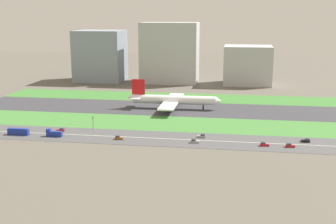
# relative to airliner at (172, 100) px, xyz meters

# --- Properties ---
(ground_plane) EXTENTS (800.00, 800.00, 0.00)m
(ground_plane) POSITION_rel_airliner_xyz_m (3.81, -0.00, -6.23)
(ground_plane) COLOR #5B564C
(runway) EXTENTS (280.00, 46.00, 0.10)m
(runway) POSITION_rel_airliner_xyz_m (3.81, -0.00, -6.18)
(runway) COLOR #38383D
(runway) RESTS_ON ground_plane
(grass_median_north) EXTENTS (280.00, 36.00, 0.10)m
(grass_median_north) POSITION_rel_airliner_xyz_m (3.81, 41.00, -6.18)
(grass_median_north) COLOR #3D7A33
(grass_median_north) RESTS_ON ground_plane
(grass_median_south) EXTENTS (280.00, 36.00, 0.10)m
(grass_median_south) POSITION_rel_airliner_xyz_m (3.81, -41.00, -6.18)
(grass_median_south) COLOR #427F38
(grass_median_south) RESTS_ON ground_plane
(highway) EXTENTS (280.00, 28.00, 0.10)m
(highway) POSITION_rel_airliner_xyz_m (3.81, -73.00, -6.18)
(highway) COLOR #4C4C4F
(highway) RESTS_ON ground_plane
(highway_centerline) EXTENTS (266.00, 0.50, 0.01)m
(highway_centerline) POSITION_rel_airliner_xyz_m (3.81, -73.00, -6.13)
(highway_centerline) COLOR silver
(highway_centerline) RESTS_ON highway
(airliner) EXTENTS (65.00, 56.00, 19.70)m
(airliner) POSITION_rel_airliner_xyz_m (0.00, 0.00, 0.00)
(airliner) COLOR white
(airliner) RESTS_ON runway
(car_0) EXTENTS (4.40, 1.80, 2.00)m
(car_0) POSITION_rel_airliner_xyz_m (69.91, -78.00, -5.31)
(car_0) COLOR #B2191E
(car_0) RESTS_ON highway
(truck_1) EXTENTS (8.40, 2.50, 4.00)m
(truck_1) POSITION_rel_airliner_xyz_m (-51.80, -78.00, -4.56)
(truck_1) COLOR navy
(truck_1) RESTS_ON highway
(car_6) EXTENTS (4.40, 1.80, 2.00)m
(car_6) POSITION_rel_airliner_xyz_m (-52.01, -68.00, -5.31)
(car_6) COLOR #B2191E
(car_6) RESTS_ON highway
(car_2) EXTENTS (4.40, 1.80, 2.00)m
(car_2) POSITION_rel_airliner_xyz_m (-16.28, -78.00, -5.31)
(car_2) COLOR brown
(car_2) RESTS_ON highway
(car_5) EXTENTS (4.40, 1.80, 2.00)m
(car_5) POSITION_rel_airliner_xyz_m (78.83, -68.00, -5.31)
(car_5) COLOR black
(car_5) RESTS_ON highway
(car_4) EXTENTS (4.40, 1.80, 2.00)m
(car_4) POSITION_rel_airliner_xyz_m (26.00, -68.00, -5.31)
(car_4) COLOR #99999E
(car_4) RESTS_ON highway
(bus_0) EXTENTS (11.60, 2.50, 3.50)m
(bus_0) POSITION_rel_airliner_xyz_m (-71.96, -78.00, -4.41)
(bus_0) COLOR navy
(bus_0) RESTS_ON highway
(car_1) EXTENTS (4.40, 1.80, 2.00)m
(car_1) POSITION_rel_airliner_xyz_m (23.26, -78.00, -5.31)
(car_1) COLOR #99999E
(car_1) RESTS_ON highway
(car_3) EXTENTS (4.40, 1.80, 2.00)m
(car_3) POSITION_rel_airliner_xyz_m (57.61, -78.00, -5.31)
(car_3) COLOR #B2191E
(car_3) RESTS_ON highway
(traffic_light) EXTENTS (0.36, 0.50, 7.20)m
(traffic_light) POSITION_rel_airliner_xyz_m (-36.13, -60.01, -1.94)
(traffic_light) COLOR #4C4C51
(traffic_light) RESTS_ON highway
(terminal_building) EXTENTS (44.28, 37.63, 47.71)m
(terminal_building) POSITION_rel_airliner_xyz_m (-86.19, 114.00, 17.62)
(terminal_building) COLOR gray
(terminal_building) RESTS_ON ground_plane
(hangar_building) EXTENTS (52.12, 31.46, 55.34)m
(hangar_building) POSITION_rel_airliner_xyz_m (-19.31, 114.00, 21.44)
(hangar_building) COLOR #B2B2B7
(hangar_building) RESTS_ON ground_plane
(office_tower) EXTENTS (42.57, 34.26, 34.87)m
(office_tower) POSITION_rel_airliner_xyz_m (52.28, 114.00, 11.20)
(office_tower) COLOR #B2B2B7
(office_tower) RESTS_ON ground_plane
(fuel_tank_west) EXTENTS (23.00, 23.00, 16.25)m
(fuel_tank_west) POSITION_rel_airliner_xyz_m (-18.49, 159.00, 1.89)
(fuel_tank_west) COLOR silver
(fuel_tank_west) RESTS_ON ground_plane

